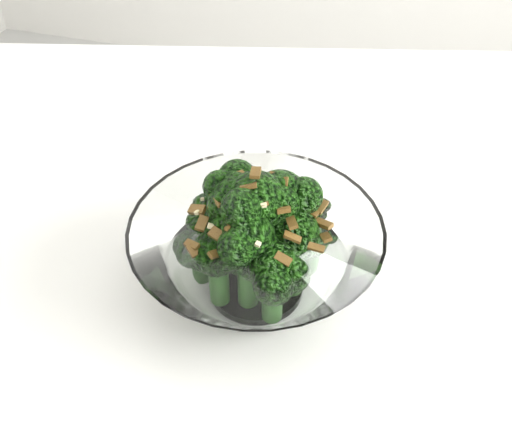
# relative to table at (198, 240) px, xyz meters

# --- Properties ---
(table) EXTENTS (1.36, 1.08, 0.75)m
(table) POSITION_rel_table_xyz_m (0.00, 0.00, 0.00)
(table) COLOR white
(table) RESTS_ON ground
(broccoli_dish) EXTENTS (0.23, 0.23, 0.15)m
(broccoli_dish) POSITION_rel_table_xyz_m (0.11, -0.11, 0.12)
(broccoli_dish) COLOR white
(broccoli_dish) RESTS_ON table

